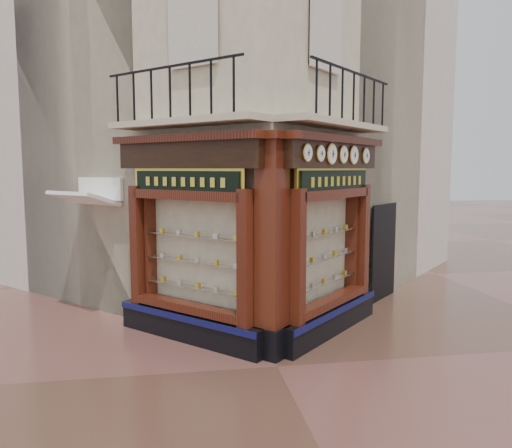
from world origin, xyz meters
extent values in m
plane|color=#523326|center=(0.00, 0.00, 0.00)|extent=(80.00, 80.00, 0.00)
cube|color=beige|center=(0.00, 6.16, 6.00)|extent=(11.31, 11.31, 12.00)
cube|color=beige|center=(-2.47, 8.63, 5.50)|extent=(11.31, 11.31, 11.00)
cube|color=beige|center=(2.47, 8.63, 5.50)|extent=(11.31, 11.31, 11.00)
cube|color=black|center=(-1.44, 1.54, 0.28)|extent=(2.72, 2.72, 0.55)
cube|color=#0D0F42|center=(-1.57, 1.41, 0.49)|extent=(2.50, 2.50, 0.12)
cube|color=#361009|center=(-0.45, 0.55, 1.77)|extent=(0.37, 0.37, 2.45)
cube|color=#361009|center=(-2.43, 2.53, 1.77)|extent=(0.37, 0.37, 2.45)
cube|color=#FCE3BF|center=(-1.20, 1.77, 1.75)|extent=(1.80, 1.80, 2.10)
cube|color=black|center=(-1.42, 1.55, 3.60)|extent=(2.69, 2.69, 0.50)
cube|color=#361009|center=(-1.47, 1.50, 3.91)|extent=(2.86, 2.86, 0.14)
cube|color=black|center=(1.44, 1.54, 0.28)|extent=(2.72, 2.72, 0.55)
cube|color=#0D0F42|center=(1.57, 1.41, 0.49)|extent=(2.50, 2.50, 0.12)
cube|color=#361009|center=(0.45, 0.55, 1.77)|extent=(0.37, 0.37, 2.45)
cube|color=#361009|center=(2.43, 2.53, 1.77)|extent=(0.37, 0.37, 2.45)
cube|color=#FCE3BF|center=(1.20, 1.77, 1.75)|extent=(1.80, 1.80, 2.10)
cube|color=black|center=(1.42, 1.55, 3.60)|extent=(2.69, 2.69, 0.50)
cube|color=#361009|center=(1.47, 1.50, 3.91)|extent=(2.86, 2.86, 0.14)
cube|color=black|center=(0.00, 0.50, 0.28)|extent=(0.78, 0.78, 0.55)
cube|color=#361009|center=(0.00, 0.50, 2.20)|extent=(0.64, 0.64, 3.50)
cube|color=#361009|center=(0.00, 0.50, 3.91)|extent=(0.85, 0.85, 0.14)
cube|color=beige|center=(-1.48, 1.49, 4.20)|extent=(2.97, 2.97, 0.12)
cube|color=black|center=(-1.72, 1.26, 5.15)|extent=(2.36, 2.36, 0.04)
cube|color=beige|center=(1.48, 1.49, 4.20)|extent=(2.97, 2.97, 0.12)
cube|color=black|center=(1.72, 1.26, 5.15)|extent=(2.36, 2.36, 0.04)
cylinder|color=gold|center=(0.61, 0.52, 3.62)|extent=(0.26, 0.26, 0.31)
cylinder|color=white|center=(0.64, 0.50, 3.62)|extent=(0.21, 0.21, 0.27)
cube|color=black|center=(0.65, 0.49, 3.62)|extent=(0.02, 0.02, 0.10)
cube|color=black|center=(0.65, 0.49, 3.62)|extent=(0.06, 0.06, 0.01)
cylinder|color=gold|center=(0.95, 0.86, 3.62)|extent=(0.25, 0.25, 0.31)
cylinder|color=white|center=(0.97, 0.84, 3.62)|extent=(0.20, 0.20, 0.26)
cube|color=black|center=(0.98, 0.83, 3.62)|extent=(0.02, 0.02, 0.10)
cube|color=black|center=(0.98, 0.83, 3.62)|extent=(0.06, 0.06, 0.01)
cylinder|color=gold|center=(1.26, 1.17, 3.62)|extent=(0.32, 0.32, 0.40)
cylinder|color=white|center=(1.28, 1.15, 3.62)|extent=(0.26, 0.26, 0.34)
cube|color=black|center=(1.30, 1.14, 3.62)|extent=(0.02, 0.02, 0.13)
cube|color=black|center=(1.30, 1.14, 3.62)|extent=(0.08, 0.08, 0.01)
cylinder|color=gold|center=(1.62, 1.52, 3.62)|extent=(0.29, 0.29, 0.36)
cylinder|color=white|center=(1.64, 1.50, 3.62)|extent=(0.23, 0.23, 0.31)
cube|color=black|center=(1.65, 1.49, 3.62)|extent=(0.02, 0.02, 0.12)
cube|color=black|center=(1.65, 1.49, 3.62)|extent=(0.07, 0.07, 0.01)
cylinder|color=gold|center=(1.96, 1.86, 3.62)|extent=(0.31, 0.31, 0.38)
cylinder|color=white|center=(1.98, 1.84, 3.62)|extent=(0.25, 0.25, 0.33)
cube|color=black|center=(1.99, 1.83, 3.62)|extent=(0.02, 0.02, 0.13)
cube|color=black|center=(1.99, 1.83, 3.62)|extent=(0.08, 0.08, 0.01)
cylinder|color=gold|center=(2.38, 2.29, 3.62)|extent=(0.28, 0.28, 0.34)
cylinder|color=white|center=(2.40, 2.27, 3.62)|extent=(0.22, 0.22, 0.29)
cube|color=black|center=(2.41, 2.26, 3.62)|extent=(0.02, 0.02, 0.11)
cube|color=black|center=(2.41, 2.26, 3.62)|extent=(0.07, 0.07, 0.01)
cube|color=gold|center=(-1.45, 1.53, 3.10)|extent=(2.02, 2.02, 0.54)
cube|color=black|center=(-1.48, 1.50, 3.10)|extent=(1.88, 1.88, 0.40)
cube|color=gold|center=(1.45, 1.53, 3.10)|extent=(2.12, 2.12, 0.57)
cube|color=black|center=(1.48, 1.50, 3.10)|extent=(1.98, 1.98, 0.43)
camera|label=1|loc=(-1.66, -7.98, 3.35)|focal=35.00mm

